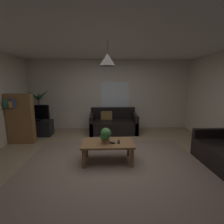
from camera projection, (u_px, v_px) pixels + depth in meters
floor at (113, 162)px, 3.48m from camera, size 5.80×5.24×0.02m
rug at (113, 166)px, 3.28m from camera, size 3.77×2.88×0.01m
wall_back at (109, 95)px, 5.85m from camera, size 5.92×0.06×2.51m
ceiling at (113, 39)px, 3.02m from camera, size 5.80×5.24×0.02m
window_pane at (115, 97)px, 5.85m from camera, size 1.01×0.01×1.13m
couch_under_window at (113, 124)px, 5.51m from camera, size 1.58×0.89×0.82m
coffee_table at (108, 145)px, 3.43m from camera, size 1.10×0.62×0.44m
book_on_table_0 at (105, 141)px, 3.45m from camera, size 0.13×0.11×0.03m
book_on_table_1 at (105, 140)px, 3.45m from camera, size 0.15×0.13×0.02m
book_on_table_2 at (105, 139)px, 3.46m from camera, size 0.12×0.12×0.03m
remote_on_table_0 at (111, 143)px, 3.37m from camera, size 0.17×0.12×0.02m
remote_on_table_1 at (119, 142)px, 3.42m from camera, size 0.06×0.16×0.02m
potted_plant_on_table at (106, 135)px, 3.33m from camera, size 0.23×0.23×0.33m
tv_stand at (38, 128)px, 5.18m from camera, size 0.90×0.44×0.50m
tv at (36, 113)px, 5.06m from camera, size 0.81×0.16×0.51m
potted_palm_corner at (40, 114)px, 5.54m from camera, size 0.86×0.70×1.49m
bookshelf_corner at (20, 118)px, 4.46m from camera, size 0.70×0.31×1.40m
pendant_lamp at (107, 60)px, 3.10m from camera, size 0.31×0.31×0.49m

